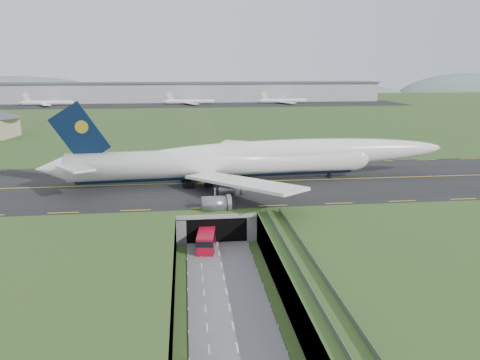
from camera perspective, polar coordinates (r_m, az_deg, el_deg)
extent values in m
plane|color=#2A4E1F|center=(86.54, -2.44, -9.61)|extent=(900.00, 900.00, 0.00)
cube|color=gray|center=(85.39, -2.46, -7.77)|extent=(800.00, 800.00, 6.00)
cube|color=slate|center=(79.69, -2.02, -11.68)|extent=(12.00, 75.00, 0.20)
cube|color=black|center=(115.87, -3.71, -0.36)|extent=(800.00, 44.00, 0.18)
cube|color=gray|center=(102.53, -3.28, -2.58)|extent=(16.00, 22.00, 1.00)
cube|color=gray|center=(103.11, -7.15, -4.02)|extent=(2.00, 22.00, 6.00)
cube|color=gray|center=(103.88, 0.61, -3.78)|extent=(2.00, 22.00, 6.00)
cube|color=black|center=(98.68, -3.07, -5.06)|extent=(12.00, 12.00, 5.00)
cube|color=#A8A8A3|center=(91.97, -2.85, -4.45)|extent=(17.00, 0.50, 0.80)
cube|color=#A8A8A3|center=(69.15, 8.00, -10.75)|extent=(3.00, 53.00, 0.50)
cube|color=gray|center=(68.51, 6.87, -10.26)|extent=(0.06, 53.00, 1.00)
cube|color=gray|center=(69.19, 9.16, -10.09)|extent=(0.06, 53.00, 1.00)
cylinder|color=#A8A8A3|center=(62.43, 10.19, -16.81)|extent=(0.90, 0.90, 5.60)
cylinder|color=#A8A8A3|center=(72.60, 7.42, -12.10)|extent=(0.90, 0.90, 5.60)
cylinder|color=#A8A8A3|center=(83.26, 5.41, -8.55)|extent=(0.90, 0.90, 5.60)
cylinder|color=white|center=(114.10, -2.49, 2.19)|extent=(71.67, 12.21, 6.72)
sphere|color=white|center=(124.44, 13.99, 2.76)|extent=(7.07, 7.07, 6.58)
cone|color=white|center=(115.01, -21.99, 1.28)|extent=(7.82, 6.93, 6.38)
ellipsoid|color=white|center=(118.19, 6.79, 3.25)|extent=(81.30, 12.42, 7.05)
ellipsoid|color=black|center=(123.85, 13.57, 3.13)|extent=(4.91, 3.29, 2.35)
cylinder|color=black|center=(114.66, -2.48, 0.90)|extent=(67.81, 8.05, 2.82)
cube|color=white|center=(130.90, -2.69, 3.22)|extent=(20.20, 31.54, 2.82)
cube|color=white|center=(121.33, -18.48, 2.94)|extent=(8.95, 12.48, 1.08)
cube|color=white|center=(98.56, 0.20, -0.29)|extent=(23.84, 30.10, 2.82)
cube|color=white|center=(106.02, -19.48, 1.37)|extent=(10.18, 12.28, 1.08)
cube|color=black|center=(112.57, -18.93, 5.36)|extent=(13.36, 1.66, 14.85)
cylinder|color=gold|center=(112.30, -18.73, 6.17)|extent=(2.99, 0.96, 2.94)
cylinder|color=slate|center=(124.76, -2.82, 1.17)|extent=(5.71, 3.87, 3.46)
cylinder|color=slate|center=(134.88, -5.59, 2.08)|extent=(5.71, 3.87, 3.46)
cylinder|color=slate|center=(105.62, -1.24, -1.15)|extent=(5.71, 3.87, 3.46)
cylinder|color=slate|center=(94.41, -3.05, -2.99)|extent=(5.71, 3.87, 3.46)
cylinder|color=black|center=(122.58, 10.84, 0.53)|extent=(1.19, 0.61, 1.15)
cube|color=black|center=(114.50, -4.80, -0.12)|extent=(6.85, 7.81, 1.47)
cube|color=#B30B24|center=(90.43, -4.13, -7.29)|extent=(4.14, 8.73, 3.36)
cube|color=black|center=(90.19, -4.14, -6.89)|extent=(4.22, 8.85, 1.12)
cube|color=black|center=(90.95, -4.12, -8.12)|extent=(3.85, 8.15, 0.56)
cylinder|color=black|center=(88.43, -5.21, -8.70)|extent=(0.51, 1.05, 1.01)
cylinder|color=black|center=(93.61, -4.89, -7.39)|extent=(0.51, 1.05, 1.01)
cylinder|color=black|center=(88.21, -3.30, -8.72)|extent=(0.51, 1.05, 1.01)
cylinder|color=black|center=(93.40, -3.09, -7.41)|extent=(0.51, 1.05, 1.01)
cube|color=#B2B2B2|center=(379.84, -5.96, 10.57)|extent=(300.00, 22.00, 15.00)
cube|color=#4C4C51|center=(379.50, -5.99, 11.70)|extent=(302.00, 24.00, 1.20)
cube|color=black|center=(350.41, -5.85, 9.10)|extent=(320.00, 50.00, 0.08)
cylinder|color=white|center=(368.52, -22.43, 8.70)|extent=(34.00, 3.20, 3.20)
cylinder|color=white|center=(355.21, -6.20, 9.49)|extent=(34.00, 3.20, 3.20)
cylinder|color=white|center=(362.96, 5.25, 9.60)|extent=(34.00, 3.20, 3.20)
ellipsoid|color=slate|center=(539.60, -25.85, 8.36)|extent=(220.00, 77.00, 56.00)
ellipsoid|color=slate|center=(525.90, 7.22, 9.50)|extent=(260.00, 91.00, 44.00)
ellipsoid|color=slate|center=(605.68, 26.15, 8.78)|extent=(180.00, 63.00, 60.00)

